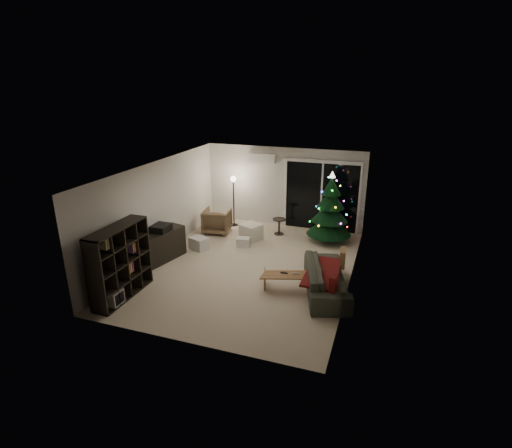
{
  "coord_description": "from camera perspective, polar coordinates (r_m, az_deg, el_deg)",
  "views": [
    {
      "loc": [
        3.15,
        -8.5,
        4.43
      ],
      "look_at": [
        0.1,
        0.3,
        1.05
      ],
      "focal_mm": 28.0,
      "sensor_mm": 36.0,
      "label": 1
    }
  ],
  "objects": [
    {
      "name": "cushion_b",
      "position": [
        8.26,
        11.09,
        -8.32
      ],
      "size": [
        0.15,
        0.42,
        0.41
      ],
      "primitive_type": "cube",
      "rotation": [
        0.0,
        0.0,
        -0.07
      ],
      "color": "maroon",
      "rests_on": "sofa"
    },
    {
      "name": "sofa",
      "position": [
        8.98,
        10.02,
        -7.67
      ],
      "size": [
        1.41,
        2.3,
        0.63
      ],
      "primitive_type": "imported",
      "rotation": [
        0.0,
        0.0,
        1.85
      ],
      "color": "#43483A",
      "rests_on": "floor"
    },
    {
      "name": "armchair",
      "position": [
        12.23,
        -5.58,
        0.43
      ],
      "size": [
        0.9,
        0.91,
        0.73
      ],
      "primitive_type": "imported",
      "rotation": [
        0.0,
        0.0,
        3.3
      ],
      "color": "brown",
      "rests_on": "floor"
    },
    {
      "name": "coffee_table",
      "position": [
        8.96,
        4.95,
        -8.3
      ],
      "size": [
        1.34,
        0.81,
        0.4
      ],
      "primitive_type": null,
      "rotation": [
        0.0,
        0.0,
        0.32
      ],
      "color": "olive",
      "rests_on": "floor"
    },
    {
      "name": "cardboard_box_b",
      "position": [
        11.23,
        -1.82,
        -2.59
      ],
      "size": [
        0.41,
        0.34,
        0.26
      ],
      "primitive_type": "cube",
      "rotation": [
        0.0,
        0.0,
        0.21
      ],
      "color": "silver",
      "rests_on": "floor"
    },
    {
      "name": "ottoman",
      "position": [
        11.66,
        -0.71,
        -1.14
      ],
      "size": [
        0.7,
        0.7,
        0.47
      ],
      "primitive_type": "cube",
      "rotation": [
        0.0,
        0.0,
        -0.43
      ],
      "color": "beige",
      "rests_on": "floor"
    },
    {
      "name": "room",
      "position": [
        10.9,
        3.82,
        1.64
      ],
      "size": [
        6.5,
        7.51,
        2.6
      ],
      "color": "beige",
      "rests_on": "ground"
    },
    {
      "name": "sofa_throw",
      "position": [
        8.93,
        9.44,
        -6.78
      ],
      "size": [
        0.67,
        1.55,
        0.05
      ],
      "primitive_type": "cube",
      "color": "maroon",
      "rests_on": "sofa"
    },
    {
      "name": "cardboard_box_a",
      "position": [
        11.16,
        -8.16,
        -2.73
      ],
      "size": [
        0.57,
        0.5,
        0.34
      ],
      "primitive_type": "cube",
      "rotation": [
        0.0,
        0.0,
        -0.37
      ],
      "color": "silver",
      "rests_on": "floor"
    },
    {
      "name": "media_cabinet",
      "position": [
        10.6,
        -13.23,
        -2.98
      ],
      "size": [
        0.76,
        1.35,
        0.79
      ],
      "primitive_type": "cube",
      "rotation": [
        0.0,
        0.0,
        -0.23
      ],
      "color": "black",
      "rests_on": "floor"
    },
    {
      "name": "cushion_a",
      "position": [
        9.42,
        12.28,
        -4.73
      ],
      "size": [
        0.16,
        0.42,
        0.41
      ],
      "primitive_type": "cube",
      "rotation": [
        0.0,
        0.0,
        0.09
      ],
      "color": "#9F784B",
      "rests_on": "sofa"
    },
    {
      "name": "remote_b",
      "position": [
        8.89,
        5.7,
        -7.06
      ],
      "size": [
        0.15,
        0.09,
        0.02
      ],
      "primitive_type": "cube",
      "rotation": [
        0.0,
        0.0,
        0.35
      ],
      "color": "slate",
      "rests_on": "coffee_table"
    },
    {
      "name": "stereo",
      "position": [
        10.43,
        -13.44,
        -0.54
      ],
      "size": [
        0.4,
        0.48,
        0.17
      ],
      "primitive_type": "cube",
      "color": "black",
      "rests_on": "media_cabinet"
    },
    {
      "name": "side_table",
      "position": [
        12.08,
        3.31,
        -0.36
      ],
      "size": [
        0.42,
        0.42,
        0.49
      ],
      "primitive_type": "cylinder",
      "rotation": [
        0.0,
        0.0,
        0.07
      ],
      "color": "black",
      "rests_on": "floor"
    },
    {
      "name": "bookshelf",
      "position": [
        9.03,
        -19.83,
        -5.02
      ],
      "size": [
        0.84,
        1.65,
        1.6
      ],
      "primitive_type": null,
      "rotation": [
        0.0,
        0.0,
        -0.29
      ],
      "color": "black",
      "rests_on": "floor"
    },
    {
      "name": "christmas_tree",
      "position": [
        11.46,
        10.56,
        2.35
      ],
      "size": [
        1.68,
        1.68,
        2.07
      ],
      "primitive_type": "cone",
      "rotation": [
        0.0,
        0.0,
        0.39
      ],
      "color": "#093415",
      "rests_on": "floor"
    },
    {
      "name": "remote_a",
      "position": [
        8.9,
        4.05,
        -6.97
      ],
      "size": [
        0.16,
        0.05,
        0.02
      ],
      "primitive_type": "cube",
      "color": "black",
      "rests_on": "coffee_table"
    },
    {
      "name": "floor_lamp",
      "position": [
        12.66,
        -3.21,
        3.13
      ],
      "size": [
        0.25,
        0.25,
        1.55
      ],
      "primitive_type": "cylinder",
      "color": "black",
      "rests_on": "floor"
    }
  ]
}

